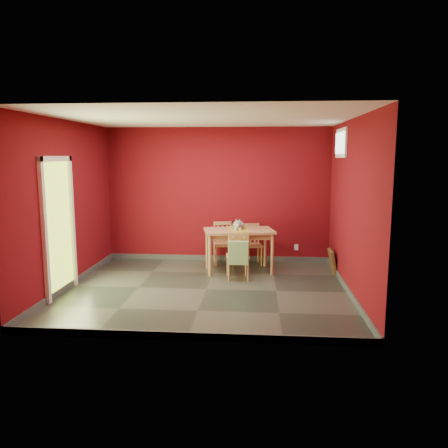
# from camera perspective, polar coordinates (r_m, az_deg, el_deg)

# --- Properties ---
(ground) EXTENTS (4.50, 4.50, 0.00)m
(ground) POSITION_cam_1_polar(r_m,az_deg,el_deg) (7.14, -2.31, -8.49)
(ground) COLOR #2D342D
(ground) RESTS_ON ground
(room_shell) EXTENTS (4.50, 4.50, 4.50)m
(room_shell) POSITION_cam_1_polar(r_m,az_deg,el_deg) (7.13, -2.31, -8.11)
(room_shell) COLOR #5F0910
(room_shell) RESTS_ON ground
(doorway) EXTENTS (0.06, 1.01, 2.13)m
(doorway) POSITION_cam_1_polar(r_m,az_deg,el_deg) (7.13, -20.85, 0.18)
(doorway) COLOR #B7D838
(doorway) RESTS_ON ground
(window) EXTENTS (0.05, 0.90, 0.50)m
(window) POSITION_cam_1_polar(r_m,az_deg,el_deg) (7.89, 15.02, 10.17)
(window) COLOR white
(window) RESTS_ON room_shell
(outlet_plate) EXTENTS (0.08, 0.02, 0.12)m
(outlet_plate) POSITION_cam_1_polar(r_m,az_deg,el_deg) (8.98, 9.42, -3.01)
(outlet_plate) COLOR silver
(outlet_plate) RESTS_ON room_shell
(dining_table) EXTENTS (1.38, 0.96, 0.79)m
(dining_table) POSITION_cam_1_polar(r_m,az_deg,el_deg) (8.07, 1.96, -1.42)
(dining_table) COLOR #B17952
(dining_table) RESTS_ON ground
(table_runner) EXTENTS (0.49, 0.80, 0.38)m
(table_runner) POSITION_cam_1_polar(r_m,az_deg,el_deg) (7.95, 1.92, -1.29)
(table_runner) COLOR #B0872D
(table_runner) RESTS_ON dining_table
(chair_far_left) EXTENTS (0.46, 0.46, 0.83)m
(chair_far_left) POSITION_cam_1_polar(r_m,az_deg,el_deg) (8.71, -0.08, -2.41)
(chair_far_left) COLOR #B17952
(chair_far_left) RESTS_ON ground
(chair_far_right) EXTENTS (0.44, 0.44, 0.80)m
(chair_far_right) POSITION_cam_1_polar(r_m,az_deg,el_deg) (8.69, 3.64, -2.56)
(chair_far_right) COLOR #B17952
(chair_far_right) RESTS_ON ground
(chair_near) EXTENTS (0.44, 0.44, 0.83)m
(chair_near) POSITION_cam_1_polar(r_m,az_deg,el_deg) (7.61, 1.84, -4.08)
(chair_near) COLOR #B17952
(chair_near) RESTS_ON ground
(tote_bag) EXTENTS (0.33, 0.20, 0.47)m
(tote_bag) POSITION_cam_1_polar(r_m,az_deg,el_deg) (7.39, 1.90, -3.77)
(tote_bag) COLOR #7FAA6C
(tote_bag) RESTS_ON chair_near
(cat) EXTENTS (0.26, 0.46, 0.22)m
(cat) POSITION_cam_1_polar(r_m,az_deg,el_deg) (8.09, 1.89, 0.10)
(cat) COLOR slate
(cat) RESTS_ON table_runner
(picture_frame) EXTENTS (0.14, 0.43, 0.43)m
(picture_frame) POSITION_cam_1_polar(r_m,az_deg,el_deg) (8.28, 13.96, -4.78)
(picture_frame) COLOR brown
(picture_frame) RESTS_ON ground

